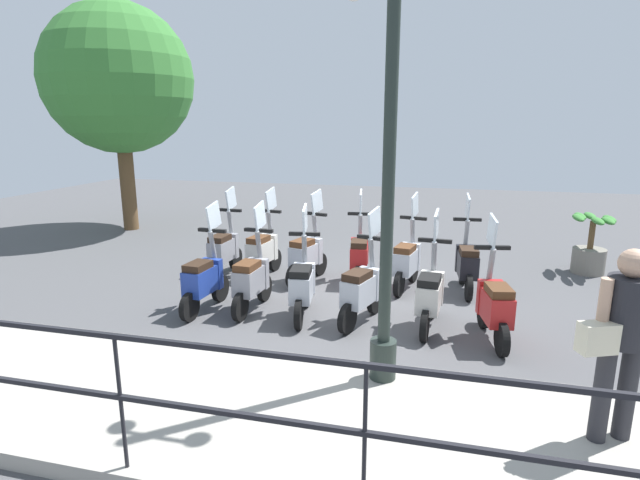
{
  "coord_description": "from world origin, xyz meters",
  "views": [
    {
      "loc": [
        -6.99,
        -1.29,
        2.66
      ],
      "look_at": [
        0.2,
        0.5,
        0.9
      ],
      "focal_mm": 28.0,
      "sensor_mm": 36.0,
      "label": 1
    }
  ],
  "objects_px": {
    "lamp_post_near": "(388,198)",
    "potted_palm": "(590,249)",
    "pedestrian_with_bag": "(622,332)",
    "scooter_far_1": "(407,260)",
    "scooter_near_4": "(252,278)",
    "scooter_far_3": "(307,254)",
    "scooter_near_1": "(430,294)",
    "tree_large": "(118,79)",
    "scooter_near_0": "(494,304)",
    "scooter_far_0": "(467,263)",
    "scooter_far_5": "(224,249)",
    "scooter_far_2": "(359,255)",
    "scooter_near_3": "(302,284)",
    "scooter_far_4": "(263,250)",
    "scooter_near_5": "(204,279)",
    "scooter_near_2": "(362,289)"
  },
  "relations": [
    {
      "from": "lamp_post_near",
      "to": "potted_palm",
      "type": "bearing_deg",
      "value": -31.98
    },
    {
      "from": "pedestrian_with_bag",
      "to": "scooter_far_1",
      "type": "distance_m",
      "value": 4.31
    },
    {
      "from": "pedestrian_with_bag",
      "to": "scooter_near_4",
      "type": "distance_m",
      "value": 4.64
    },
    {
      "from": "scooter_near_4",
      "to": "scooter_far_3",
      "type": "distance_m",
      "value": 1.54
    },
    {
      "from": "scooter_near_1",
      "to": "pedestrian_with_bag",
      "type": "bearing_deg",
      "value": -141.64
    },
    {
      "from": "tree_large",
      "to": "scooter_far_1",
      "type": "xyz_separation_m",
      "value": [
        -3.04,
        -7.15,
        -3.16
      ]
    },
    {
      "from": "scooter_far_3",
      "to": "scooter_near_0",
      "type": "bearing_deg",
      "value": -105.14
    },
    {
      "from": "scooter_far_0",
      "to": "scooter_near_4",
      "type": "bearing_deg",
      "value": 112.83
    },
    {
      "from": "tree_large",
      "to": "scooter_near_0",
      "type": "relative_size",
      "value": 3.52
    },
    {
      "from": "scooter_far_0",
      "to": "scooter_far_5",
      "type": "relative_size",
      "value": 1.0
    },
    {
      "from": "scooter_far_2",
      "to": "tree_large",
      "type": "bearing_deg",
      "value": 58.22
    },
    {
      "from": "lamp_post_near",
      "to": "scooter_near_1",
      "type": "bearing_deg",
      "value": -13.09
    },
    {
      "from": "scooter_near_3",
      "to": "scooter_near_4",
      "type": "bearing_deg",
      "value": 75.79
    },
    {
      "from": "lamp_post_near",
      "to": "tree_large",
      "type": "relative_size",
      "value": 0.76
    },
    {
      "from": "scooter_near_0",
      "to": "scooter_far_3",
      "type": "height_order",
      "value": "same"
    },
    {
      "from": "pedestrian_with_bag",
      "to": "scooter_far_2",
      "type": "xyz_separation_m",
      "value": [
        3.99,
        2.71,
        -0.6
      ]
    },
    {
      "from": "scooter_near_1",
      "to": "potted_palm",
      "type": "bearing_deg",
      "value": -34.64
    },
    {
      "from": "pedestrian_with_bag",
      "to": "scooter_far_4",
      "type": "distance_m",
      "value": 5.88
    },
    {
      "from": "scooter_far_0",
      "to": "scooter_far_4",
      "type": "xyz_separation_m",
      "value": [
        -0.03,
        3.41,
        0.0
      ]
    },
    {
      "from": "lamp_post_near",
      "to": "pedestrian_with_bag",
      "type": "distance_m",
      "value": 2.16
    },
    {
      "from": "scooter_far_4",
      "to": "lamp_post_near",
      "type": "bearing_deg",
      "value": -134.41
    },
    {
      "from": "scooter_near_5",
      "to": "scooter_far_4",
      "type": "relative_size",
      "value": 1.0
    },
    {
      "from": "scooter_near_3",
      "to": "scooter_far_1",
      "type": "xyz_separation_m",
      "value": [
        1.58,
        -1.31,
        0.0
      ]
    },
    {
      "from": "scooter_far_2",
      "to": "scooter_far_5",
      "type": "xyz_separation_m",
      "value": [
        -0.21,
        2.36,
        0.0
      ]
    },
    {
      "from": "potted_palm",
      "to": "scooter_far_1",
      "type": "bearing_deg",
      "value": 118.6
    },
    {
      "from": "tree_large",
      "to": "potted_palm",
      "type": "height_order",
      "value": "tree_large"
    },
    {
      "from": "scooter_near_4",
      "to": "scooter_far_1",
      "type": "xyz_separation_m",
      "value": [
        1.5,
        -2.07,
        0.0
      ]
    },
    {
      "from": "scooter_near_4",
      "to": "pedestrian_with_bag",
      "type": "bearing_deg",
      "value": -117.05
    },
    {
      "from": "scooter_far_0",
      "to": "scooter_near_5",
      "type": "bearing_deg",
      "value": 110.68
    },
    {
      "from": "potted_palm",
      "to": "scooter_near_4",
      "type": "relative_size",
      "value": 0.69
    },
    {
      "from": "pedestrian_with_bag",
      "to": "scooter_near_2",
      "type": "relative_size",
      "value": 1.03
    },
    {
      "from": "scooter_far_5",
      "to": "scooter_near_5",
      "type": "bearing_deg",
      "value": -162.14
    },
    {
      "from": "scooter_near_2",
      "to": "scooter_far_1",
      "type": "distance_m",
      "value": 1.65
    },
    {
      "from": "scooter_near_3",
      "to": "scooter_near_5",
      "type": "distance_m",
      "value": 1.43
    },
    {
      "from": "potted_palm",
      "to": "scooter_far_5",
      "type": "distance_m",
      "value": 6.52
    },
    {
      "from": "tree_large",
      "to": "scooter_far_0",
      "type": "relative_size",
      "value": 3.52
    },
    {
      "from": "scooter_near_0",
      "to": "scooter_far_2",
      "type": "xyz_separation_m",
      "value": [
        1.92,
        2.0,
        0.0
      ]
    },
    {
      "from": "pedestrian_with_bag",
      "to": "scooter_far_5",
      "type": "xyz_separation_m",
      "value": [
        3.78,
        5.07,
        -0.6
      ]
    },
    {
      "from": "tree_large",
      "to": "potted_palm",
      "type": "distance_m",
      "value": 10.83
    },
    {
      "from": "scooter_near_4",
      "to": "scooter_near_5",
      "type": "xyz_separation_m",
      "value": [
        -0.17,
        0.66,
        0.0
      ]
    },
    {
      "from": "scooter_near_2",
      "to": "scooter_far_2",
      "type": "bearing_deg",
      "value": 28.47
    },
    {
      "from": "tree_large",
      "to": "scooter_far_2",
      "type": "xyz_separation_m",
      "value": [
        -2.87,
        -6.34,
        -3.16
      ]
    },
    {
      "from": "scooter_far_1",
      "to": "scooter_far_5",
      "type": "distance_m",
      "value": 3.17
    },
    {
      "from": "tree_large",
      "to": "scooter_far_5",
      "type": "distance_m",
      "value": 5.94
    },
    {
      "from": "scooter_far_5",
      "to": "scooter_far_4",
      "type": "bearing_deg",
      "value": -80.08
    },
    {
      "from": "scooter_near_0",
      "to": "scooter_far_2",
      "type": "bearing_deg",
      "value": 35.72
    },
    {
      "from": "potted_palm",
      "to": "scooter_far_0",
      "type": "height_order",
      "value": "scooter_far_0"
    },
    {
      "from": "lamp_post_near",
      "to": "scooter_near_4",
      "type": "relative_size",
      "value": 2.68
    },
    {
      "from": "potted_palm",
      "to": "scooter_far_2",
      "type": "xyz_separation_m",
      "value": [
        -1.53,
        3.92,
        0.04
      ]
    },
    {
      "from": "potted_palm",
      "to": "scooter_near_4",
      "type": "bearing_deg",
      "value": 121.67
    }
  ]
}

